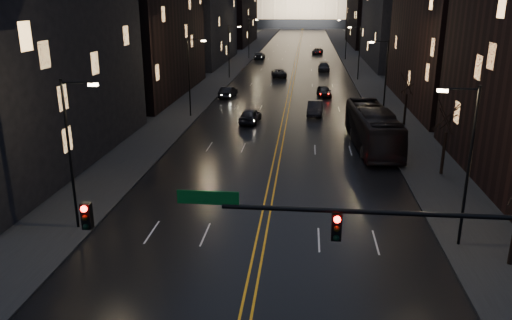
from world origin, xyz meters
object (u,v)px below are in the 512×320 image
(receding_car_a, at_px, (315,108))
(traffic_signal, at_px, (406,243))
(oncoming_car_a, at_px, (250,115))
(bus, at_px, (372,128))
(oncoming_car_b, at_px, (228,92))

(receding_car_a, bearing_deg, traffic_signal, -83.65)
(receding_car_a, bearing_deg, oncoming_car_a, -144.32)
(traffic_signal, distance_m, oncoming_car_a, 39.37)
(traffic_signal, height_order, bus, traffic_signal)
(traffic_signal, distance_m, receding_car_a, 42.83)
(oncoming_car_a, height_order, receding_car_a, receding_car_a)
(oncoming_car_a, distance_m, oncoming_car_b, 15.33)
(oncoming_car_a, bearing_deg, oncoming_car_b, -66.04)
(oncoming_car_a, bearing_deg, traffic_signal, 110.28)
(bus, xyz_separation_m, receding_car_a, (-5.04, 13.18, -1.04))
(traffic_signal, distance_m, bus, 29.65)
(traffic_signal, bearing_deg, oncoming_car_b, 105.34)
(oncoming_car_a, distance_m, receding_car_a, 8.57)
(traffic_signal, bearing_deg, bus, 84.95)
(bus, relative_size, oncoming_car_b, 2.88)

